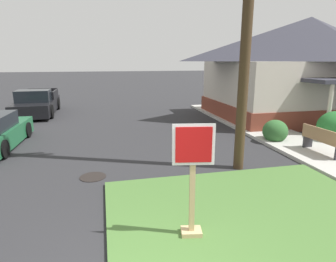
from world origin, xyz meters
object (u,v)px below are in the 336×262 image
at_px(pickup_truck_black, 37,104).
at_px(street_bench, 322,139).
at_px(manhole_cover, 93,177).
at_px(stop_sign, 192,184).

relative_size(pickup_truck_black, street_bench, 3.30).
xyz_separation_m(manhole_cover, street_bench, (7.25, 0.09, 0.58)).
bearing_deg(street_bench, stop_sign, -148.87).
distance_m(stop_sign, pickup_truck_black, 14.37).
height_order(stop_sign, pickup_truck_black, stop_sign).
bearing_deg(pickup_truck_black, stop_sign, -68.95).
relative_size(stop_sign, street_bench, 1.31).
relative_size(stop_sign, manhole_cover, 2.89).
height_order(manhole_cover, pickup_truck_black, pickup_truck_black).
distance_m(stop_sign, street_bench, 6.39).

